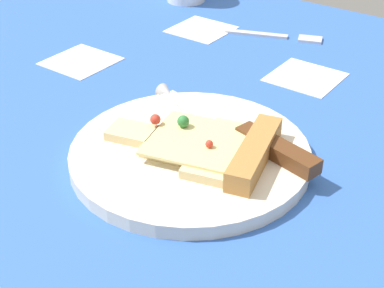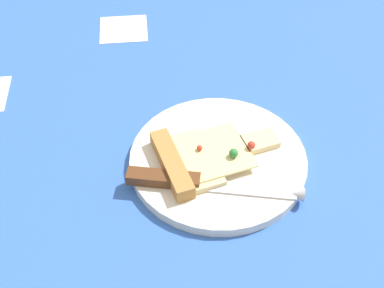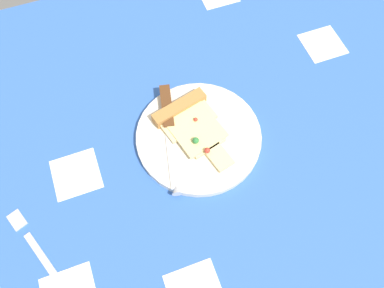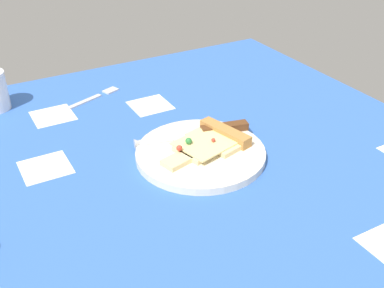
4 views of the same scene
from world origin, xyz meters
The scene contains 5 objects.
ground_plane centered at (-0.01, 0.01, -1.50)cm, with size 111.98×111.98×3.00cm.
plate centered at (-1.91, 5.54, 0.76)cm, with size 25.45×25.45×1.52cm, color silver.
pizza_slice centered at (-2.58, 8.03, 2.31)cm, with size 13.35×18.80×2.61cm.
knife centered at (-6.96, 9.17, 2.13)cm, with size 7.34×23.87×2.45cm.
fork centered at (-37.77, -3.53, 0.40)cm, with size 7.16×14.93×0.80cm.
Camera 1 is at (38.46, 35.31, 34.21)cm, focal length 53.21 mm.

